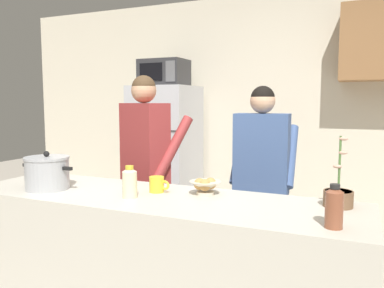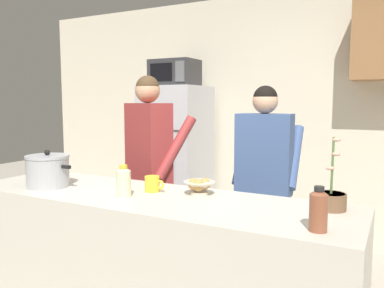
# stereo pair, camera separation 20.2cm
# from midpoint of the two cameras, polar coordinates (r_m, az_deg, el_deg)

# --- Properties ---
(back_wall_unit) EXTENTS (6.00, 0.48, 2.60)m
(back_wall_unit) POSITION_cam_midpoint_polar(r_m,az_deg,el_deg) (4.27, 11.08, 5.34)
(back_wall_unit) COLOR beige
(back_wall_unit) RESTS_ON ground
(kitchen_island) EXTENTS (2.38, 0.68, 0.92)m
(kitchen_island) POSITION_cam_midpoint_polar(r_m,az_deg,el_deg) (2.46, -7.91, -18.03)
(kitchen_island) COLOR beige
(kitchen_island) RESTS_ON ground
(refrigerator) EXTENTS (0.64, 0.68, 1.63)m
(refrigerator) POSITION_cam_midpoint_polar(r_m,az_deg,el_deg) (4.34, -5.20, -2.44)
(refrigerator) COLOR #B7BABF
(refrigerator) RESTS_ON ground
(microwave) EXTENTS (0.48, 0.37, 0.28)m
(microwave) POSITION_cam_midpoint_polar(r_m,az_deg,el_deg) (4.28, -5.47, 10.29)
(microwave) COLOR #2D2D30
(microwave) RESTS_ON refrigerator
(person_near_pot) EXTENTS (0.62, 0.57, 1.67)m
(person_near_pot) POSITION_cam_midpoint_polar(r_m,az_deg,el_deg) (3.14, -8.62, -1.59)
(person_near_pot) COLOR #33384C
(person_near_pot) RESTS_ON ground
(person_by_sink) EXTENTS (0.50, 0.43, 1.58)m
(person_by_sink) POSITION_cam_midpoint_polar(r_m,az_deg,el_deg) (2.98, 8.21, -3.26)
(person_by_sink) COLOR #33384C
(person_by_sink) RESTS_ON ground
(cooking_pot) EXTENTS (0.39, 0.27, 0.24)m
(cooking_pot) POSITION_cam_midpoint_polar(r_m,az_deg,el_deg) (2.65, -22.44, -3.91)
(cooking_pot) COLOR #ADAFB5
(cooking_pot) RESTS_ON kitchen_island
(coffee_mug) EXTENTS (0.13, 0.09, 0.10)m
(coffee_mug) POSITION_cam_midpoint_polar(r_m,az_deg,el_deg) (2.39, -7.53, -5.88)
(coffee_mug) COLOR yellow
(coffee_mug) RESTS_ON kitchen_island
(bread_bowl) EXTENTS (0.19, 0.19, 0.10)m
(bread_bowl) POSITION_cam_midpoint_polar(r_m,az_deg,el_deg) (2.30, -0.58, -6.18)
(bread_bowl) COLOR beige
(bread_bowl) RESTS_ON kitchen_island
(bottle_near_edge) EXTENTS (0.08, 0.08, 0.19)m
(bottle_near_edge) POSITION_cam_midpoint_polar(r_m,az_deg,el_deg) (2.27, -11.61, -5.50)
(bottle_near_edge) COLOR beige
(bottle_near_edge) RESTS_ON kitchen_island
(bottle_mid_counter) EXTENTS (0.08, 0.08, 0.19)m
(bottle_mid_counter) POSITION_cam_midpoint_polar(r_m,az_deg,el_deg) (1.78, 16.97, -8.77)
(bottle_mid_counter) COLOR brown
(bottle_mid_counter) RESTS_ON kitchen_island
(potted_orchid) EXTENTS (0.15, 0.15, 0.37)m
(potted_orchid) POSITION_cam_midpoint_polar(r_m,az_deg,el_deg) (2.15, 18.05, -7.24)
(potted_orchid) COLOR brown
(potted_orchid) RESTS_ON kitchen_island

